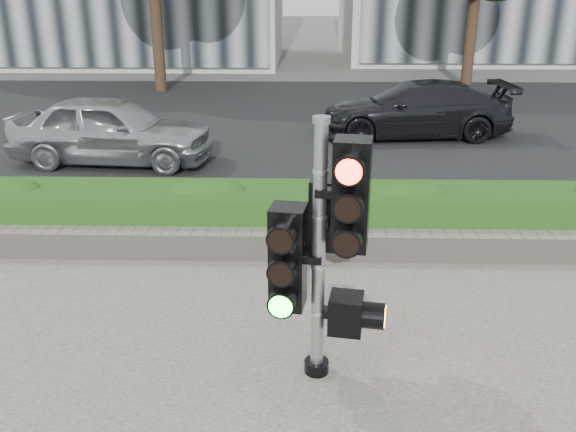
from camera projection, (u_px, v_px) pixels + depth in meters
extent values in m
plane|color=#51514C|center=(294.00, 340.00, 6.03)|extent=(120.00, 120.00, 0.00)
cube|color=black|center=(300.00, 122.00, 15.35)|extent=(60.00, 13.00, 0.02)
cube|color=gray|center=(297.00, 219.00, 8.94)|extent=(60.00, 0.25, 0.12)
cube|color=gray|center=(296.00, 244.00, 7.73)|extent=(12.00, 0.32, 0.34)
cube|color=#3D7E27|center=(297.00, 214.00, 8.27)|extent=(12.00, 1.00, 0.68)
cylinder|color=black|center=(157.00, 26.00, 18.92)|extent=(0.36, 0.36, 4.03)
cylinder|color=black|center=(471.00, 32.00, 19.71)|extent=(0.36, 0.36, 3.58)
cylinder|color=black|center=(317.00, 366.00, 5.48)|extent=(0.22, 0.22, 0.11)
cylinder|color=gray|center=(319.00, 257.00, 5.09)|extent=(0.12, 0.12, 2.27)
cylinder|color=gray|center=(321.00, 120.00, 4.67)|extent=(0.14, 0.14, 0.06)
cube|color=#FF1107|center=(351.00, 195.00, 4.80)|extent=(0.33, 0.33, 0.91)
cube|color=#14E51E|center=(288.00, 257.00, 5.10)|extent=(0.33, 0.33, 0.91)
cube|color=black|center=(327.00, 213.00, 5.20)|extent=(0.33, 0.33, 0.62)
cube|color=orange|center=(346.00, 313.00, 5.26)|extent=(0.33, 0.33, 0.33)
imported|color=#A5A7AC|center=(112.00, 130.00, 11.61)|extent=(3.95, 1.88, 1.30)
imported|color=black|center=(415.00, 109.00, 13.65)|extent=(4.34, 1.98, 1.23)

